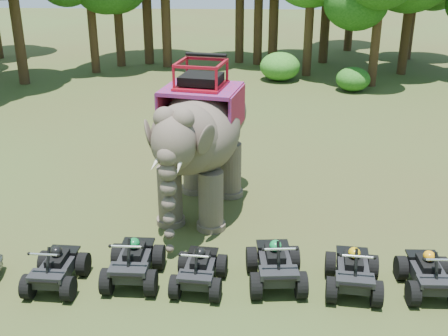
{
  "coord_description": "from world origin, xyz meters",
  "views": [
    {
      "loc": [
        0.63,
        -13.11,
        7.8
      ],
      "look_at": [
        0.0,
        1.2,
        1.9
      ],
      "focal_mm": 45.0,
      "sensor_mm": 36.0,
      "label": 1
    }
  ],
  "objects_px": {
    "atv_1": "(133,257)",
    "atv_3": "(276,259)",
    "atv_5": "(429,269)",
    "atv_4": "(354,266)",
    "atv_2": "(199,265)",
    "elephant": "(201,137)",
    "atv_0": "(55,264)"
  },
  "relations": [
    {
      "from": "atv_2",
      "to": "atv_4",
      "type": "xyz_separation_m",
      "value": [
        3.65,
        0.03,
        0.04
      ]
    },
    {
      "from": "atv_1",
      "to": "atv_3",
      "type": "height_order",
      "value": "atv_3"
    },
    {
      "from": "atv_0",
      "to": "atv_3",
      "type": "height_order",
      "value": "atv_3"
    },
    {
      "from": "atv_4",
      "to": "atv_5",
      "type": "bearing_deg",
      "value": 6.15
    },
    {
      "from": "atv_3",
      "to": "atv_1",
      "type": "bearing_deg",
      "value": 175.52
    },
    {
      "from": "atv_0",
      "to": "atv_5",
      "type": "xyz_separation_m",
      "value": [
        8.84,
        0.14,
        0.01
      ]
    },
    {
      "from": "atv_1",
      "to": "atv_2",
      "type": "xyz_separation_m",
      "value": [
        1.62,
        -0.2,
        -0.06
      ]
    },
    {
      "from": "atv_3",
      "to": "atv_4",
      "type": "xyz_separation_m",
      "value": [
        1.82,
        -0.18,
        -0.02
      ]
    },
    {
      "from": "atv_0",
      "to": "atv_1",
      "type": "xyz_separation_m",
      "value": [
        1.81,
        0.31,
        0.05
      ]
    },
    {
      "from": "atv_3",
      "to": "atv_5",
      "type": "distance_m",
      "value": 3.59
    },
    {
      "from": "atv_0",
      "to": "atv_2",
      "type": "relative_size",
      "value": 1.02
    },
    {
      "from": "atv_0",
      "to": "atv_1",
      "type": "bearing_deg",
      "value": 12.69
    },
    {
      "from": "atv_2",
      "to": "atv_4",
      "type": "relative_size",
      "value": 0.93
    },
    {
      "from": "atv_0",
      "to": "atv_3",
      "type": "bearing_deg",
      "value": 6.47
    },
    {
      "from": "elephant",
      "to": "atv_4",
      "type": "bearing_deg",
      "value": -35.05
    },
    {
      "from": "atv_1",
      "to": "atv_5",
      "type": "relative_size",
      "value": 1.07
    },
    {
      "from": "atv_0",
      "to": "atv_4",
      "type": "xyz_separation_m",
      "value": [
        7.08,
        0.15,
        0.03
      ]
    },
    {
      "from": "elephant",
      "to": "atv_4",
      "type": "relative_size",
      "value": 3.22
    },
    {
      "from": "atv_2",
      "to": "atv_4",
      "type": "distance_m",
      "value": 3.65
    },
    {
      "from": "atv_2",
      "to": "atv_3",
      "type": "height_order",
      "value": "atv_3"
    },
    {
      "from": "atv_3",
      "to": "atv_2",
      "type": "bearing_deg",
      "value": -177.9
    },
    {
      "from": "atv_2",
      "to": "atv_5",
      "type": "xyz_separation_m",
      "value": [
        5.41,
        0.03,
        0.02
      ]
    },
    {
      "from": "atv_5",
      "to": "elephant",
      "type": "bearing_deg",
      "value": 143.2
    },
    {
      "from": "atv_0",
      "to": "atv_1",
      "type": "relative_size",
      "value": 0.92
    },
    {
      "from": "atv_0",
      "to": "atv_4",
      "type": "relative_size",
      "value": 0.95
    },
    {
      "from": "atv_3",
      "to": "atv_5",
      "type": "xyz_separation_m",
      "value": [
        3.59,
        -0.19,
        -0.05
      ]
    },
    {
      "from": "atv_0",
      "to": "atv_1",
      "type": "distance_m",
      "value": 1.84
    },
    {
      "from": "elephant",
      "to": "atv_0",
      "type": "height_order",
      "value": "elephant"
    },
    {
      "from": "atv_3",
      "to": "atv_4",
      "type": "distance_m",
      "value": 1.83
    },
    {
      "from": "atv_2",
      "to": "atv_5",
      "type": "bearing_deg",
      "value": 5.65
    },
    {
      "from": "atv_4",
      "to": "atv_3",
      "type": "bearing_deg",
      "value": -179.57
    },
    {
      "from": "elephant",
      "to": "atv_0",
      "type": "relative_size",
      "value": 3.39
    }
  ]
}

